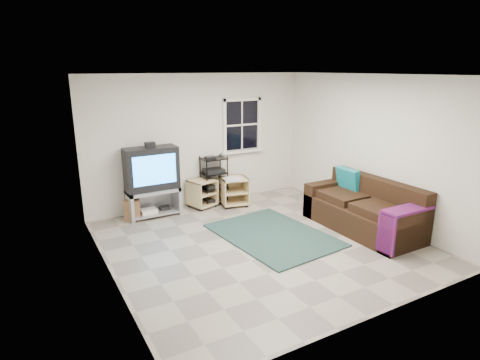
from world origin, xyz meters
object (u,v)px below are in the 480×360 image
av_rack (214,183)px  side_table_right (233,189)px  tv_unit (152,176)px  sofa (364,211)px  side_table_left (201,192)px

av_rack → side_table_right: (0.31, -0.25, -0.10)m
tv_unit → side_table_right: tv_unit is taller
av_rack → sofa: 2.98m
tv_unit → side_table_left: size_ratio=2.39×
side_table_right → sofa: sofa is taller
side_table_left → side_table_right: side_table_right is taller
av_rack → sofa: size_ratio=0.48×
tv_unit → av_rack: bearing=2.7°
side_table_left → side_table_right: 0.66m
sofa → tv_unit: bearing=140.6°
av_rack → side_table_left: av_rack is taller
side_table_right → av_rack: bearing=141.7°
sofa → side_table_right: bearing=120.9°
tv_unit → sofa: size_ratio=0.68×
side_table_right → sofa: 2.60m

